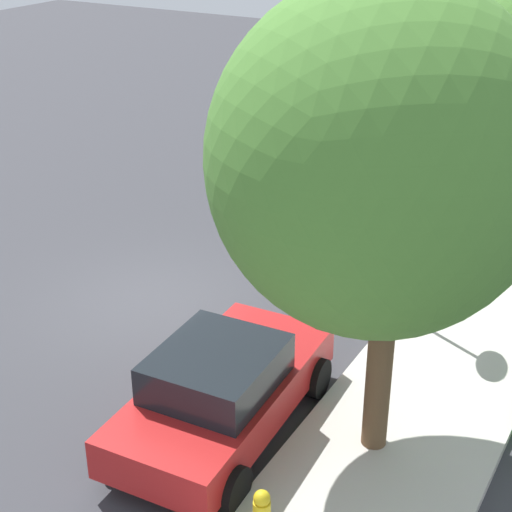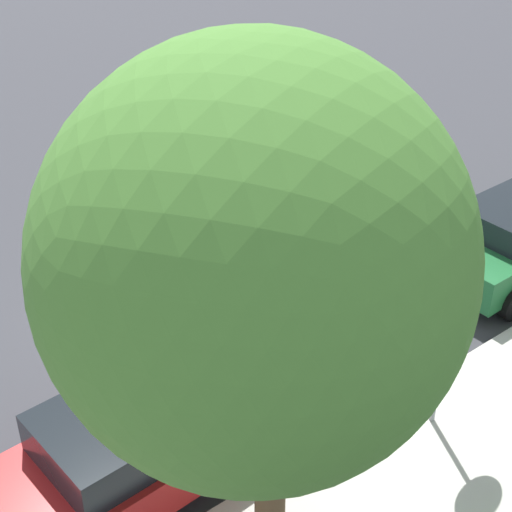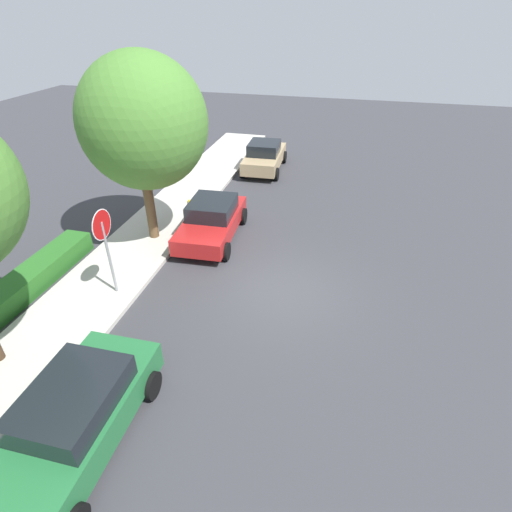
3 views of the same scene
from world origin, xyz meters
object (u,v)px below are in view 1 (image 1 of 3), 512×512
Objects in this scene: parked_car_red at (222,389)px; street_tree_mid_block at (378,161)px; parked_car_green at (414,194)px; stop_sign at (435,231)px.

parked_car_red is 4.07m from street_tree_mid_block.
stop_sign is at bearing 22.22° from parked_car_green.
stop_sign reaches higher than parked_car_green.
parked_car_red is at bearing -22.19° from stop_sign.
parked_car_green is at bearing -157.78° from stop_sign.
stop_sign is at bearing -176.44° from street_tree_mid_block.
stop_sign reaches higher than parked_car_red.
stop_sign is at bearing 157.81° from parked_car_red.
parked_car_red is at bearing 1.34° from parked_car_green.
street_tree_mid_block is at bearing 14.52° from parked_car_green.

